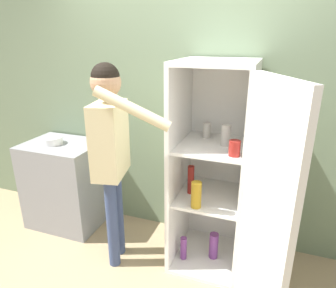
{
  "coord_description": "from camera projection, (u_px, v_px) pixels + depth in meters",
  "views": [
    {
      "loc": [
        0.75,
        -1.65,
        1.91
      ],
      "look_at": [
        -0.06,
        0.6,
        1.06
      ],
      "focal_mm": 32.0,
      "sensor_mm": 36.0,
      "label": 1
    }
  ],
  "objects": [
    {
      "name": "wall_back",
      "position": [
        188.0,
        110.0,
        2.78
      ],
      "size": [
        7.0,
        0.06,
        2.55
      ],
      "color": "gray",
      "rests_on": "ground_plane"
    },
    {
      "name": "refrigerator",
      "position": [
        222.0,
        176.0,
        2.38
      ],
      "size": [
        0.91,
        1.18,
        1.76
      ],
      "color": "white",
      "rests_on": "ground_plane"
    },
    {
      "name": "person",
      "position": [
        111.0,
        140.0,
        2.38
      ],
      "size": [
        0.71,
        0.5,
        1.74
      ],
      "color": "#384770",
      "rests_on": "ground_plane"
    },
    {
      "name": "counter",
      "position": [
        66.0,
        184.0,
        3.16
      ],
      "size": [
        0.74,
        0.57,
        0.9
      ],
      "color": "gray",
      "rests_on": "ground_plane"
    },
    {
      "name": "bowl",
      "position": [
        52.0,
        140.0,
        2.99
      ],
      "size": [
        0.2,
        0.2,
        0.07
      ],
      "color": "white",
      "rests_on": "counter"
    }
  ]
}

